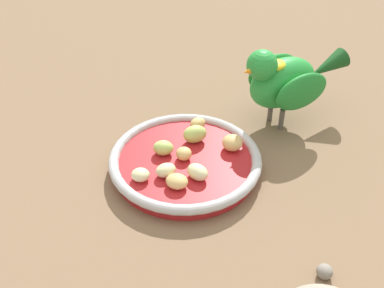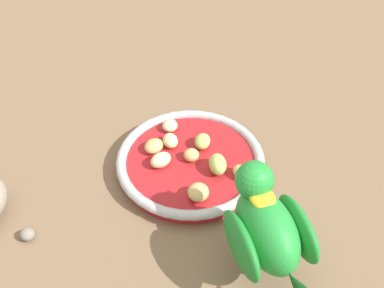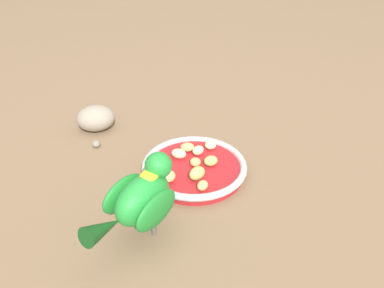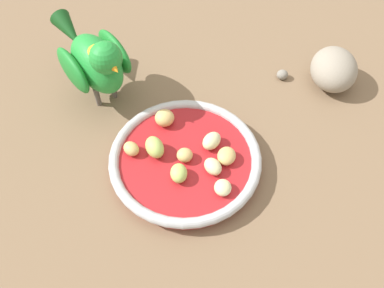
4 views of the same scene
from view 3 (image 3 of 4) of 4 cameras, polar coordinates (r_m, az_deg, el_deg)
ground_plane at (r=0.89m, az=0.17°, el=-4.98°), size 4.00×4.00×0.00m
feeding_bowl at (r=0.89m, az=0.32°, el=-3.38°), size 0.23×0.23×0.03m
apple_piece_0 at (r=0.92m, az=0.86°, el=-0.90°), size 0.04×0.04×0.02m
apple_piece_1 at (r=0.89m, az=0.47°, el=-2.57°), size 0.03×0.03×0.02m
apple_piece_2 at (r=0.84m, az=0.56°, el=-4.18°), size 0.04×0.05×0.03m
apple_piece_3 at (r=0.93m, az=-0.67°, el=-0.45°), size 0.03×0.04×0.02m
apple_piece_4 at (r=0.89m, az=2.65°, el=-2.39°), size 0.03×0.03×0.02m
apple_piece_5 at (r=0.91m, az=-1.87°, el=-1.36°), size 0.04×0.04×0.02m
apple_piece_6 at (r=0.82m, az=1.53°, el=-5.84°), size 0.03×0.03×0.02m
apple_piece_7 at (r=0.84m, az=-3.40°, el=-4.54°), size 0.04×0.04×0.02m
apple_piece_8 at (r=0.94m, az=2.60°, el=-0.18°), size 0.03×0.03×0.02m
parrot at (r=0.71m, az=-7.18°, el=-7.52°), size 0.16×0.19×0.15m
rock_large at (r=1.08m, az=-13.41°, el=3.56°), size 0.09×0.11×0.07m
pebble_0 at (r=1.01m, az=-13.34°, el=0.03°), size 0.02×0.02×0.02m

